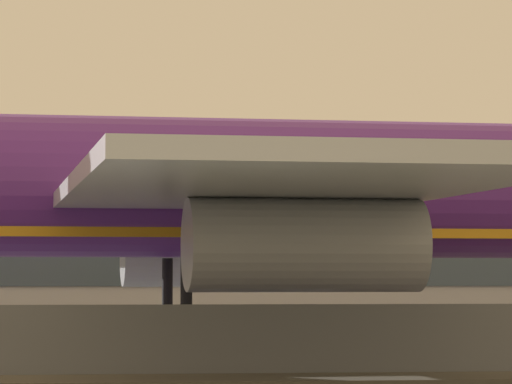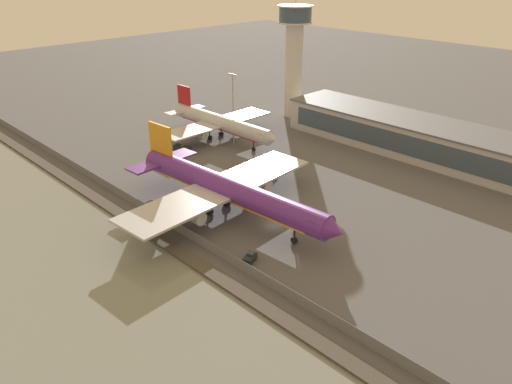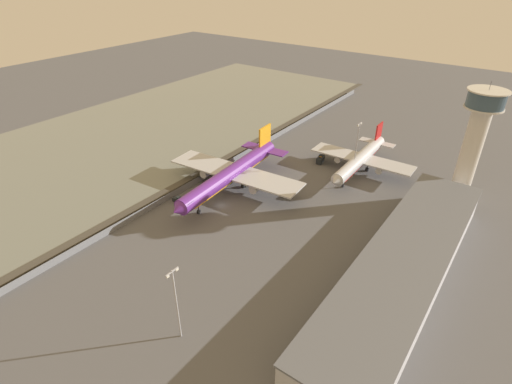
{
  "view_description": "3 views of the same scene",
  "coord_description": "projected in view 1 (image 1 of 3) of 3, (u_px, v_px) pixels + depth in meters",
  "views": [
    {
      "loc": [
        -16.72,
        -58.03,
        3.06
      ],
      "look_at": [
        -10.54,
        -3.39,
        6.12
      ],
      "focal_mm": 105.0,
      "sensor_mm": 36.0,
      "label": 1
    },
    {
      "loc": [
        62.47,
        -66.08,
        51.45
      ],
      "look_at": [
        -9.48,
        4.04,
        3.13
      ],
      "focal_mm": 35.0,
      "sensor_mm": 36.0,
      "label": 2
    },
    {
      "loc": [
        81.52,
        73.16,
        69.22
      ],
      "look_at": [
        -8.59,
        7.95,
        3.58
      ],
      "focal_mm": 28.0,
      "sensor_mm": 36.0,
      "label": 3
    }
  ],
  "objects": [
    {
      "name": "terminal_building",
      "position": [
        320.0,
        253.0,
        118.23
      ],
      "size": [
        86.18,
        17.76,
        9.55
      ],
      "color": "#B2B2B7",
      "rests_on": "ground"
    },
    {
      "name": "cargo_jet_purple",
      "position": [
        249.0,
        194.0,
        54.82
      ],
      "size": [
        57.02,
        49.32,
        15.81
      ],
      "color": "#602889",
      "rests_on": "ground"
    },
    {
      "name": "ground_plane",
      "position": [
        510.0,
        352.0,
        59.28
      ],
      "size": [
        500.0,
        500.0,
        0.0
      ],
      "primitive_type": "plane",
      "color": "#565659"
    }
  ]
}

